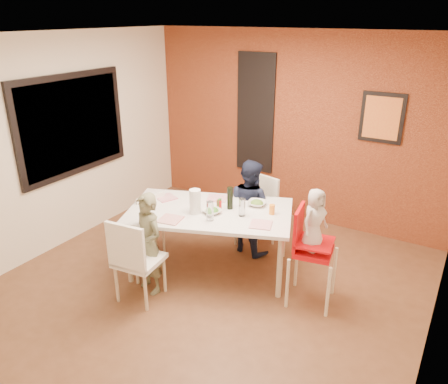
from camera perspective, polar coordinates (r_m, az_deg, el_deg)
The scene contains 34 objects.
ground at distance 5.11m, azimuth -1.77°, elevation -12.08°, with size 4.50×4.50×0.00m, color brown.
ceiling at distance 4.21m, azimuth -2.23°, elevation 19.80°, with size 4.50×4.50×0.02m, color white.
wall_back at distance 6.41m, azimuth 9.09°, elevation 8.22°, with size 4.50×0.02×2.70m, color beige.
wall_front at distance 3.05m, azimuth -25.95°, elevation -10.55°, with size 4.50×0.02×2.70m, color beige.
wall_left at distance 5.96m, azimuth -20.60°, elevation 5.98°, with size 0.02×4.50×2.70m, color beige.
brick_accent_wall at distance 6.39m, azimuth 9.02°, elevation 8.18°, with size 4.50×0.02×2.70m, color maroon.
picture_window_frame at distance 6.01m, azimuth -19.21°, elevation 8.28°, with size 0.05×1.70×1.30m, color black.
picture_window_pane at distance 6.00m, azimuth -19.12°, elevation 8.26°, with size 0.02×1.55×1.15m, color black.
glassblock_strip at distance 6.58m, azimuth 4.15°, elevation 10.16°, with size 0.55×0.03×1.70m, color silver.
glassblock_surround at distance 6.58m, azimuth 4.13°, elevation 10.15°, with size 0.60×0.03×1.76m, color black.
art_print_frame at distance 5.97m, azimuth 19.94°, elevation 9.10°, with size 0.54×0.03×0.64m, color black.
art_print_canvas at distance 5.96m, azimuth 19.90°, elevation 9.07°, with size 0.44×0.01×0.54m, color orange.
dining_table at distance 5.07m, azimuth -1.88°, elevation -3.09°, with size 2.11×1.63×0.78m.
chair_near at distance 4.67m, azimuth -11.68°, elevation -8.35°, with size 0.49×0.49×0.97m.
chair_far at distance 5.76m, azimuth 4.63°, elevation -1.99°, with size 0.51×0.51×0.93m.
chair_left at distance 5.58m, azimuth -9.89°, elevation -3.65°, with size 0.50×0.50×0.84m.
high_chair at distance 4.63m, azimuth 11.06°, elevation -7.06°, with size 0.52×0.52×1.07m.
child_near at distance 4.81m, azimuth -9.85°, elevation -6.68°, with size 0.42×0.28×1.16m, color #5C5C42.
child_far at distance 5.53m, azimuth 3.37°, elevation -1.91°, with size 0.60×0.47×1.23m, color #151B31.
toddler at distance 4.49m, azimuth 11.75°, elevation -3.57°, with size 0.32×0.21×0.66m, color beige.
plate_near_left at distance 4.84m, azimuth -7.01°, elevation -3.57°, with size 0.24×0.24×0.01m, color silver.
plate_far_mid at distance 5.34m, azimuth -0.92°, elevation -0.82°, with size 0.23×0.23×0.01m, color silver.
plate_near_right at distance 4.71m, azimuth 4.84°, elevation -4.25°, with size 0.23×0.23×0.01m, color white.
plate_far_left at distance 5.41m, azimuth -7.58°, elevation -0.73°, with size 0.22×0.22×0.01m, color silver.
salad_bowl_a at distance 4.95m, azimuth -1.57°, elevation -2.54°, with size 0.21×0.21×0.05m, color white.
salad_bowl_b at distance 5.16m, azimuth 4.32°, elevation -1.50°, with size 0.21×0.21×0.05m, color silver.
wine_bottle at distance 5.03m, azimuth 0.79°, elevation -0.81°, with size 0.07×0.07×0.26m, color black.
wine_glass_a at distance 4.75m, azimuth -1.84°, elevation -2.51°, with size 0.08×0.08×0.22m, color white.
wine_glass_b at distance 4.86m, azimuth 2.37°, elevation -2.02°, with size 0.07×0.07×0.21m, color silver.
paper_towel_roll at distance 4.92m, azimuth -3.80°, elevation -1.26°, with size 0.13×0.13×0.28m, color silver.
condiment_red at distance 4.99m, azimuth -0.49°, elevation -1.83°, with size 0.03×0.03×0.13m, color red.
condiment_green at distance 5.00m, azimuth -0.54°, elevation -1.66°, with size 0.04×0.04×0.15m, color #2A6A23.
condiment_brown at distance 5.02m, azimuth -0.79°, elevation -1.67°, with size 0.03×0.03×0.13m, color brown.
sippy_cup at distance 4.95m, azimuth 6.28°, elevation -2.28°, with size 0.07×0.07×0.11m, color orange.
Camera 1 is at (2.29, -3.53, 2.89)m, focal length 35.00 mm.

